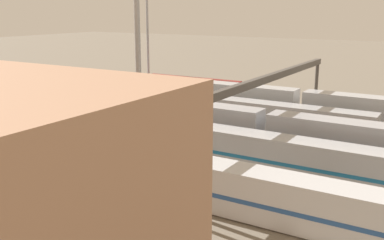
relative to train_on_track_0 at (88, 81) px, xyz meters
name	(u,v)px	position (x,y,z in m)	size (l,w,h in m)	color
ground_plane	(163,132)	(-30.23, 17.50, -2.09)	(400.00, 400.00, 0.00)	#756B5B
track_bed_0	(223,108)	(-30.23, 0.00, -2.03)	(140.00, 2.80, 0.12)	#4C443D
track_bed_1	(208,113)	(-30.23, 5.00, -2.03)	(140.00, 2.80, 0.12)	#4C443D
track_bed_2	(192,120)	(-30.23, 10.00, -2.03)	(140.00, 2.80, 0.12)	#4C443D
track_bed_3	(173,127)	(-30.23, 15.00, -2.03)	(140.00, 2.80, 0.12)	#3D3833
track_bed_4	(152,135)	(-30.23, 20.00, -2.03)	(140.00, 2.80, 0.12)	#3D3833
track_bed_5	(128,145)	(-30.23, 25.00, -2.03)	(140.00, 2.80, 0.12)	#4C443D
track_bed_6	(99,156)	(-30.23, 30.00, -2.03)	(140.00, 2.80, 0.12)	#3D3833
track_bed_7	(66,170)	(-30.23, 35.00, -2.03)	(140.00, 2.80, 0.12)	#4C443D
train_on_track_0	(88,81)	(0.00, 0.00, 0.00)	(66.40, 3.06, 4.40)	maroon
train_on_track_4	(101,109)	(-21.64, 20.00, 0.50)	(95.60, 3.06, 5.00)	#A8AAB2
train_on_track_2	(205,109)	(-32.47, 10.00, -0.08)	(47.20, 3.06, 3.80)	#B7BABF
train_on_track_5	(99,124)	(-25.78, 25.00, -0.03)	(114.80, 3.06, 4.40)	#285193
train_on_track_1	(300,108)	(-44.96, 5.00, 0.53)	(47.20, 3.00, 5.00)	#B7BABF
light_mast_1	(137,15)	(-42.29, 37.93, 13.57)	(2.80, 0.70, 24.16)	#9EA0A5
signal_gantry	(268,84)	(-44.98, 17.50, 5.64)	(0.70, 40.00, 8.80)	#4C4742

